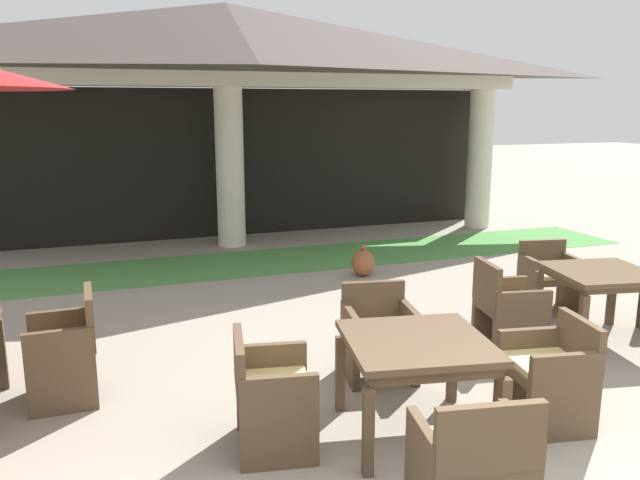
{
  "coord_description": "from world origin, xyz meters",
  "views": [
    {
      "loc": [
        -2.2,
        -2.5,
        2.38
      ],
      "look_at": [
        -0.26,
        2.89,
        1.16
      ],
      "focal_mm": 35.51,
      "sensor_mm": 36.0,
      "label": 1
    }
  ],
  "objects_px": {
    "patio_chair_mid_right_south": "(474,461)",
    "patio_chair_mid_right_north": "(379,334)",
    "patio_chair_mid_right_west": "(270,394)",
    "patio_chair_mid_right_east": "(550,373)",
    "patio_chair_near_foreground_west": "(507,308)",
    "patio_table_near_foreground": "(601,280)",
    "patio_table_mid_right": "(417,351)",
    "patio_chair_mid_left_east": "(66,350)",
    "terracotta_urn": "(363,263)",
    "patio_chair_near_foreground_north": "(550,278)"
  },
  "relations": [
    {
      "from": "patio_table_mid_right",
      "to": "patio_chair_mid_right_west",
      "type": "bearing_deg",
      "value": 169.61
    },
    {
      "from": "patio_chair_near_foreground_west",
      "to": "patio_table_mid_right",
      "type": "height_order",
      "value": "patio_chair_near_foreground_west"
    },
    {
      "from": "patio_chair_near_foreground_west",
      "to": "terracotta_urn",
      "type": "distance_m",
      "value": 2.96
    },
    {
      "from": "patio_chair_near_foreground_west",
      "to": "patio_chair_mid_right_east",
      "type": "xyz_separation_m",
      "value": [
        -0.65,
        -1.43,
        0.0
      ]
    },
    {
      "from": "patio_table_near_foreground",
      "to": "patio_chair_mid_right_west",
      "type": "bearing_deg",
      "value": -166.98
    },
    {
      "from": "patio_chair_mid_right_west",
      "to": "patio_chair_mid_right_south",
      "type": "height_order",
      "value": "patio_chair_mid_right_south"
    },
    {
      "from": "patio_chair_mid_right_south",
      "to": "patio_chair_mid_right_north",
      "type": "bearing_deg",
      "value": 90.0
    },
    {
      "from": "patio_chair_mid_right_east",
      "to": "terracotta_urn",
      "type": "height_order",
      "value": "patio_chair_mid_right_east"
    },
    {
      "from": "patio_chair_mid_right_west",
      "to": "patio_chair_mid_left_east",
      "type": "bearing_deg",
      "value": -122.99
    },
    {
      "from": "patio_chair_mid_right_north",
      "to": "terracotta_urn",
      "type": "xyz_separation_m",
      "value": [
        1.22,
        3.13,
        -0.2
      ]
    },
    {
      "from": "patio_chair_near_foreground_north",
      "to": "patio_chair_mid_left_east",
      "type": "distance_m",
      "value": 5.29
    },
    {
      "from": "patio_chair_mid_right_south",
      "to": "patio_chair_mid_right_west",
      "type": "bearing_deg",
      "value": 135.02
    },
    {
      "from": "patio_table_near_foreground",
      "to": "patio_chair_near_foreground_north",
      "type": "bearing_deg",
      "value": 79.17
    },
    {
      "from": "patio_chair_mid_left_east",
      "to": "patio_chair_mid_right_east",
      "type": "relative_size",
      "value": 1.11
    },
    {
      "from": "patio_chair_mid_left_east",
      "to": "patio_chair_mid_right_south",
      "type": "distance_m",
      "value": 3.36
    },
    {
      "from": "patio_chair_near_foreground_north",
      "to": "patio_chair_mid_right_east",
      "type": "distance_m",
      "value": 2.86
    },
    {
      "from": "patio_chair_mid_right_west",
      "to": "patio_chair_mid_right_north",
      "type": "bearing_deg",
      "value": 134.99
    },
    {
      "from": "patio_table_mid_right",
      "to": "patio_chair_mid_right_north",
      "type": "height_order",
      "value": "patio_chair_mid_right_north"
    },
    {
      "from": "patio_chair_mid_right_west",
      "to": "patio_chair_mid_right_north",
      "type": "relative_size",
      "value": 1.02
    },
    {
      "from": "patio_chair_near_foreground_west",
      "to": "patio_chair_mid_left_east",
      "type": "xyz_separation_m",
      "value": [
        -4.09,
        0.25,
        0.02
      ]
    },
    {
      "from": "patio_chair_near_foreground_west",
      "to": "patio_chair_mid_right_east",
      "type": "height_order",
      "value": "patio_chair_near_foreground_west"
    },
    {
      "from": "patio_chair_mid_right_west",
      "to": "patio_chair_mid_right_north",
      "type": "distance_m",
      "value": 1.5
    },
    {
      "from": "patio_chair_near_foreground_north",
      "to": "patio_chair_mid_right_east",
      "type": "xyz_separation_m",
      "value": [
        -1.81,
        -2.21,
        0.01
      ]
    },
    {
      "from": "patio_chair_near_foreground_west",
      "to": "patio_chair_mid_left_east",
      "type": "height_order",
      "value": "patio_chair_mid_left_east"
    },
    {
      "from": "patio_chair_mid_left_east",
      "to": "patio_chair_mid_right_north",
      "type": "bearing_deg",
      "value": -100.4
    },
    {
      "from": "patio_chair_near_foreground_north",
      "to": "patio_chair_mid_left_east",
      "type": "bearing_deg",
      "value": 16.7
    },
    {
      "from": "patio_chair_mid_right_east",
      "to": "patio_chair_mid_right_south",
      "type": "xyz_separation_m",
      "value": [
        -1.23,
        -0.85,
        0.01
      ]
    },
    {
      "from": "patio_chair_mid_left_east",
      "to": "patio_chair_mid_right_west",
      "type": "height_order",
      "value": "patio_chair_mid_left_east"
    },
    {
      "from": "patio_table_mid_right",
      "to": "patio_chair_mid_right_west",
      "type": "xyz_separation_m",
      "value": [
        -1.04,
        0.19,
        -0.24
      ]
    },
    {
      "from": "patio_table_mid_right",
      "to": "patio_chair_mid_right_north",
      "type": "bearing_deg",
      "value": 79.61
    },
    {
      "from": "patio_chair_near_foreground_west",
      "to": "patio_chair_mid_right_north",
      "type": "distance_m",
      "value": 1.51
    },
    {
      "from": "patio_chair_mid_right_east",
      "to": "patio_chair_mid_right_south",
      "type": "relative_size",
      "value": 0.97
    },
    {
      "from": "patio_chair_near_foreground_west",
      "to": "patio_chair_mid_right_west",
      "type": "relative_size",
      "value": 1.06
    },
    {
      "from": "patio_chair_near_foreground_north",
      "to": "patio_chair_near_foreground_west",
      "type": "height_order",
      "value": "patio_chair_near_foreground_west"
    },
    {
      "from": "patio_chair_mid_left_east",
      "to": "terracotta_urn",
      "type": "distance_m",
      "value": 4.68
    },
    {
      "from": "patio_chair_mid_right_north",
      "to": "patio_chair_mid_right_south",
      "type": "height_order",
      "value": "patio_chair_mid_right_south"
    },
    {
      "from": "patio_chair_near_foreground_north",
      "to": "patio_table_mid_right",
      "type": "height_order",
      "value": "patio_chair_near_foreground_north"
    },
    {
      "from": "patio_table_near_foreground",
      "to": "patio_chair_near_foreground_west",
      "type": "xyz_separation_m",
      "value": [
        -0.98,
        0.19,
        -0.25
      ]
    },
    {
      "from": "terracotta_urn",
      "to": "patio_table_near_foreground",
      "type": "bearing_deg",
      "value": -68.21
    },
    {
      "from": "patio_table_near_foreground",
      "to": "patio_chair_mid_right_north",
      "type": "xyz_separation_m",
      "value": [
        -2.47,
        -0.01,
        -0.26
      ]
    },
    {
      "from": "patio_chair_near_foreground_west",
      "to": "patio_chair_mid_right_east",
      "type": "distance_m",
      "value": 1.57
    },
    {
      "from": "patio_chair_near_foreground_north",
      "to": "terracotta_urn",
      "type": "distance_m",
      "value": 2.6
    },
    {
      "from": "patio_chair_mid_right_west",
      "to": "patio_chair_mid_right_east",
      "type": "xyz_separation_m",
      "value": [
        2.08,
        -0.38,
        0.0
      ]
    },
    {
      "from": "patio_chair_mid_right_east",
      "to": "terracotta_urn",
      "type": "xyz_separation_m",
      "value": [
        0.38,
        4.37,
        -0.21
      ]
    },
    {
      "from": "patio_table_near_foreground",
      "to": "terracotta_urn",
      "type": "height_order",
      "value": "patio_table_near_foreground"
    },
    {
      "from": "patio_chair_near_foreground_north",
      "to": "terracotta_urn",
      "type": "xyz_separation_m",
      "value": [
        -1.44,
        2.15,
        -0.21
      ]
    },
    {
      "from": "patio_table_near_foreground",
      "to": "patio_chair_mid_right_east",
      "type": "bearing_deg",
      "value": -142.68
    },
    {
      "from": "patio_chair_near_foreground_west",
      "to": "patio_chair_mid_right_south",
      "type": "xyz_separation_m",
      "value": [
        -1.88,
        -2.28,
        0.01
      ]
    },
    {
      "from": "patio_table_near_foreground",
      "to": "patio_chair_mid_left_east",
      "type": "xyz_separation_m",
      "value": [
        -5.07,
        0.43,
        -0.22
      ]
    },
    {
      "from": "patio_table_mid_right",
      "to": "patio_chair_mid_right_south",
      "type": "distance_m",
      "value": 1.09
    }
  ]
}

